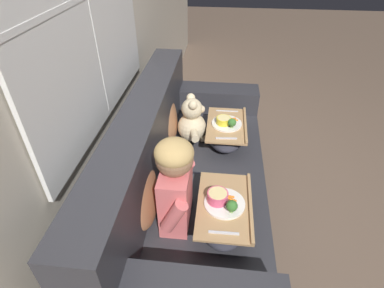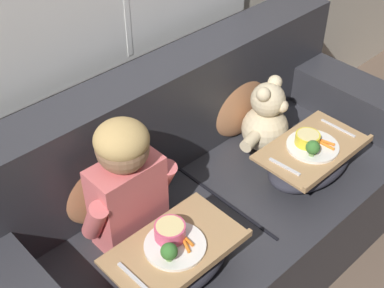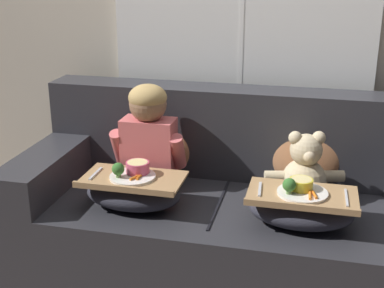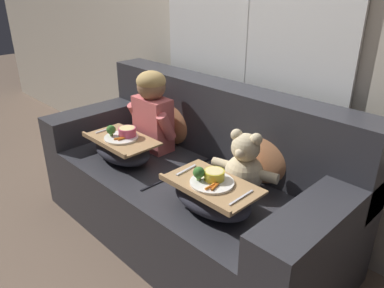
# 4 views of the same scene
# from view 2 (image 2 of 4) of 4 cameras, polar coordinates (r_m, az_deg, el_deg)

# --- Properties ---
(ground_plane) EXTENTS (14.00, 14.00, 0.00)m
(ground_plane) POSITION_cam_2_polar(r_m,az_deg,el_deg) (2.56, 2.25, -12.98)
(ground_plane) COLOR brown
(couch) EXTENTS (1.97, 0.88, 0.94)m
(couch) POSITION_cam_2_polar(r_m,az_deg,el_deg) (2.33, 1.38, -6.91)
(couch) COLOR #2D2D33
(couch) RESTS_ON ground_plane
(throw_pillow_behind_child) EXTENTS (0.39, 0.19, 0.40)m
(throw_pillow_behind_child) POSITION_cam_2_polar(r_m,az_deg,el_deg) (2.05, -9.90, -3.36)
(throw_pillow_behind_child) COLOR #B2754C
(throw_pillow_behind_child) RESTS_ON couch
(throw_pillow_behind_teddy) EXTENTS (0.37, 0.18, 0.39)m
(throw_pillow_behind_teddy) POSITION_cam_2_polar(r_m,az_deg,el_deg) (2.44, 4.79, 5.00)
(throw_pillow_behind_teddy) COLOR #B2754C
(throw_pillow_behind_teddy) RESTS_ON couch
(child_figure) EXTENTS (0.37, 0.19, 0.53)m
(child_figure) POSITION_cam_2_polar(r_m,az_deg,el_deg) (1.87, -7.08, -3.71)
(child_figure) COLOR #DB6666
(child_figure) RESTS_ON couch
(teddy_bear) EXTENTS (0.38, 0.27, 0.35)m
(teddy_bear) POSITION_cam_2_polar(r_m,az_deg,el_deg) (2.37, 7.98, 2.45)
(teddy_bear) COLOR beige
(teddy_bear) RESTS_ON couch
(lap_tray_child) EXTENTS (0.47, 0.28, 0.23)m
(lap_tray_child) POSITION_cam_2_polar(r_m,az_deg,el_deg) (1.89, -1.79, -12.16)
(lap_tray_child) COLOR #2D2D38
(lap_tray_child) RESTS_ON child_figure
(lap_tray_teddy) EXTENTS (0.47, 0.28, 0.23)m
(lap_tray_teddy) POSITION_cam_2_polar(r_m,az_deg,el_deg) (2.31, 12.49, -1.62)
(lap_tray_teddy) COLOR #2D2D38
(lap_tray_teddy) RESTS_ON teddy_bear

